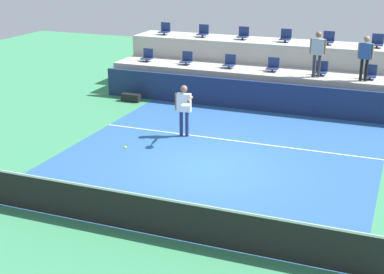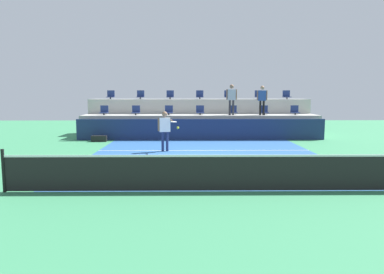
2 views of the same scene
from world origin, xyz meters
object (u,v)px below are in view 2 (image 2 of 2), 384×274
at_px(stadium_chair_upper_far_left, 111,95).
at_px(equipment_bag, 99,139).
at_px(stadium_chair_lower_center, 200,111).
at_px(spectator_leaning_on_rail, 262,98).
at_px(stadium_chair_lower_far_right, 295,111).
at_px(spectator_in_white, 232,97).
at_px(stadium_chair_upper_far_right, 287,95).
at_px(tennis_player, 165,127).
at_px(stadium_chair_upper_mid_left, 170,95).
at_px(stadium_chair_upper_center, 200,95).
at_px(stadium_chair_upper_left, 140,95).
at_px(stadium_chair_lower_mid_left, 169,111).
at_px(stadium_chair_upper_right, 259,95).
at_px(stadium_chair_lower_right, 264,111).
at_px(stadium_chair_lower_mid_right, 233,111).
at_px(stadium_chair_lower_far_left, 104,111).
at_px(tennis_ball, 178,128).
at_px(stadium_chair_lower_left, 136,111).
at_px(stadium_chair_upper_mid_right, 228,95).

distance_m(stadium_chair_upper_far_left, equipment_bag, 4.25).
relative_size(stadium_chair_lower_center, spectator_leaning_on_rail, 0.33).
relative_size(stadium_chair_lower_far_right, spectator_in_white, 0.31).
height_order(stadium_chair_upper_far_right, spectator_in_white, spectator_in_white).
distance_m(tennis_player, equipment_bag, 4.83).
distance_m(stadium_chair_upper_mid_left, stadium_chair_upper_center, 1.79).
height_order(stadium_chair_upper_left, spectator_in_white, spectator_in_white).
distance_m(stadium_chair_lower_mid_left, stadium_chair_upper_right, 5.70).
distance_m(stadium_chair_lower_center, stadium_chair_lower_right, 3.58).
height_order(stadium_chair_lower_mid_right, stadium_chair_upper_mid_left, stadium_chair_upper_mid_left).
height_order(stadium_chair_lower_far_left, stadium_chair_lower_mid_left, same).
bearing_deg(stadium_chair_lower_center, spectator_leaning_on_rail, -6.50).
bearing_deg(stadium_chair_upper_center, tennis_player, -103.81).
bearing_deg(stadium_chair_lower_mid_right, tennis_player, -124.67).
height_order(stadium_chair_lower_far_right, tennis_ball, stadium_chair_lower_far_right).
xyz_separation_m(stadium_chair_upper_left, stadium_chair_upper_far_right, (8.84, 0.00, 0.00)).
bearing_deg(equipment_bag, tennis_player, -41.60).
bearing_deg(stadium_chair_lower_right, stadium_chair_upper_far_right, 46.15).
bearing_deg(stadium_chair_lower_center, stadium_chair_upper_right, 26.52).
xyz_separation_m(stadium_chair_upper_mid_left, tennis_player, (0.12, -6.81, -1.29)).
distance_m(stadium_chair_lower_mid_right, equipment_bag, 7.38).
bearing_deg(stadium_chair_upper_far_left, tennis_ball, -69.94).
relative_size(stadium_chair_lower_mid_right, tennis_ball, 7.65).
bearing_deg(stadium_chair_upper_far_left, stadium_chair_lower_far_left, -89.98).
relative_size(stadium_chair_lower_far_right, tennis_player, 0.31).
bearing_deg(stadium_chair_lower_mid_left, stadium_chair_lower_left, 180.00).
height_order(stadium_chair_lower_mid_left, stadium_chair_upper_far_right, stadium_chair_upper_far_right).
distance_m(stadium_chair_lower_mid_right, stadium_chair_lower_right, 1.74).
height_order(stadium_chair_upper_right, tennis_ball, stadium_chair_upper_right).
distance_m(stadium_chair_lower_center, stadium_chair_upper_far_right, 5.67).
bearing_deg(stadium_chair_lower_mid_right, stadium_chair_upper_right, 45.41).
bearing_deg(spectator_leaning_on_rail, stadium_chair_lower_far_left, 177.47).
relative_size(stadium_chair_lower_center, stadium_chair_upper_mid_right, 1.00).
bearing_deg(tennis_ball, stadium_chair_lower_center, 84.69).
distance_m(stadium_chair_upper_mid_left, spectator_leaning_on_rail, 5.56).
height_order(stadium_chair_lower_far_right, stadium_chair_upper_far_right, stadium_chair_upper_far_right).
relative_size(stadium_chair_lower_mid_right, stadium_chair_lower_far_right, 1.00).
relative_size(stadium_chair_lower_mid_right, spectator_leaning_on_rail, 0.33).
bearing_deg(stadium_chair_upper_far_right, spectator_in_white, -148.78).
bearing_deg(stadium_chair_lower_center, stadium_chair_upper_center, 88.65).
distance_m(stadium_chair_upper_mid_right, spectator_in_white, 2.19).
relative_size(stadium_chair_lower_far_left, stadium_chair_lower_mid_left, 1.00).
height_order(stadium_chair_lower_right, stadium_chair_upper_far_right, stadium_chair_upper_far_right).
height_order(stadium_chair_upper_left, stadium_chair_upper_center, same).
relative_size(stadium_chair_upper_mid_left, stadium_chair_upper_center, 1.00).
distance_m(stadium_chair_lower_mid_right, stadium_chair_upper_far_right, 4.00).
distance_m(stadium_chair_upper_mid_right, spectator_leaning_on_rail, 2.72).
relative_size(stadium_chair_upper_far_right, tennis_ball, 7.65).
xyz_separation_m(stadium_chair_lower_far_right, spectator_in_white, (-3.60, -0.38, 0.79)).
bearing_deg(spectator_in_white, stadium_chair_upper_mid_left, 147.66).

